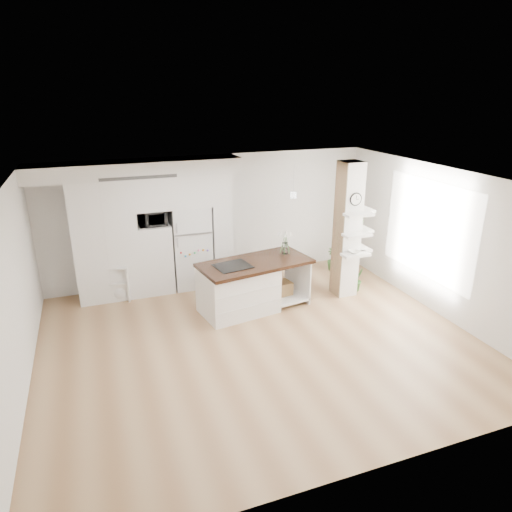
{
  "coord_description": "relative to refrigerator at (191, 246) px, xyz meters",
  "views": [
    {
      "loc": [
        -2.35,
        -6.24,
        3.97
      ],
      "look_at": [
        0.27,
        0.9,
        1.17
      ],
      "focal_mm": 32.0,
      "sensor_mm": 36.0,
      "label": 1
    }
  ],
  "objects": [
    {
      "name": "column",
      "position": [
        2.9,
        -1.55,
        0.48
      ],
      "size": [
        0.69,
        0.9,
        2.7
      ],
      "color": "silver",
      "rests_on": "floor"
    },
    {
      "name": "decor_bowl",
      "position": [
        2.82,
        -1.78,
        0.13
      ],
      "size": [
        0.22,
        0.22,
        0.05
      ],
      "primitive_type": "imported",
      "color": "white",
      "rests_on": "column"
    },
    {
      "name": "shelf_plant",
      "position": [
        3.15,
        -1.38,
        0.65
      ],
      "size": [
        0.27,
        0.23,
        0.3
      ],
      "primitive_type": "imported",
      "color": "#366829",
      "rests_on": "column"
    },
    {
      "name": "floor",
      "position": [
        0.53,
        -2.68,
        -0.88
      ],
      "size": [
        7.0,
        6.0,
        0.01
      ],
      "primitive_type": "cube",
      "color": "tan",
      "rests_on": "ground"
    },
    {
      "name": "microwave",
      "position": [
        -0.75,
        -0.06,
        0.69
      ],
      "size": [
        0.54,
        0.37,
        0.3
      ],
      "primitive_type": "imported",
      "color": "#2D2D2D",
      "rests_on": "cabinet_wall"
    },
    {
      "name": "bookshelf",
      "position": [
        -1.58,
        -0.19,
        -0.56
      ],
      "size": [
        0.68,
        0.49,
        0.72
      ],
      "rotation": [
        0.0,
        0.0,
        -0.26
      ],
      "color": "white",
      "rests_on": "floor"
    },
    {
      "name": "floor_plant_a",
      "position": [
        3.16,
        -1.46,
        -0.63
      ],
      "size": [
        0.32,
        0.29,
        0.48
      ],
      "primitive_type": "imported",
      "rotation": [
        0.0,
        0.0,
        0.34
      ],
      "color": "#366829",
      "rests_on": "floor"
    },
    {
      "name": "room",
      "position": [
        0.53,
        -2.68,
        0.98
      ],
      "size": [
        7.04,
        6.04,
        2.72
      ],
      "color": "white",
      "rests_on": "ground"
    },
    {
      "name": "floor_plant_b",
      "position": [
        3.26,
        -0.29,
        -0.61
      ],
      "size": [
        0.33,
        0.33,
        0.53
      ],
      "primitive_type": "imported",
      "rotation": [
        0.0,
        0.0,
        -0.12
      ],
      "color": "#366829",
      "rests_on": "floor"
    },
    {
      "name": "pendant_light",
      "position": [
        2.23,
        -2.53,
        1.24
      ],
      "size": [
        0.12,
        0.12,
        0.1
      ],
      "primitive_type": "cylinder",
      "color": "white",
      "rests_on": "room"
    },
    {
      "name": "kitchen_island",
      "position": [
        0.66,
        -1.51,
        -0.39
      ],
      "size": [
        2.22,
        1.32,
        1.51
      ],
      "rotation": [
        0.0,
        0.0,
        0.17
      ],
      "color": "white",
      "rests_on": "floor"
    },
    {
      "name": "refrigerator",
      "position": [
        0.0,
        0.0,
        0.0
      ],
      "size": [
        0.78,
        0.69,
        1.75
      ],
      "color": "white",
      "rests_on": "floor"
    },
    {
      "name": "cabinet_wall",
      "position": [
        -0.92,
        -0.01,
        0.63
      ],
      "size": [
        4.0,
        0.71,
        2.7
      ],
      "color": "white",
      "rests_on": "floor"
    },
    {
      "name": "window",
      "position": [
        4.0,
        -2.38,
        0.62
      ],
      "size": [
        0.0,
        2.4,
        2.4
      ],
      "primitive_type": "plane",
      "rotation": [
        1.57,
        0.0,
        -1.57
      ],
      "color": "white",
      "rests_on": "room"
    }
  ]
}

